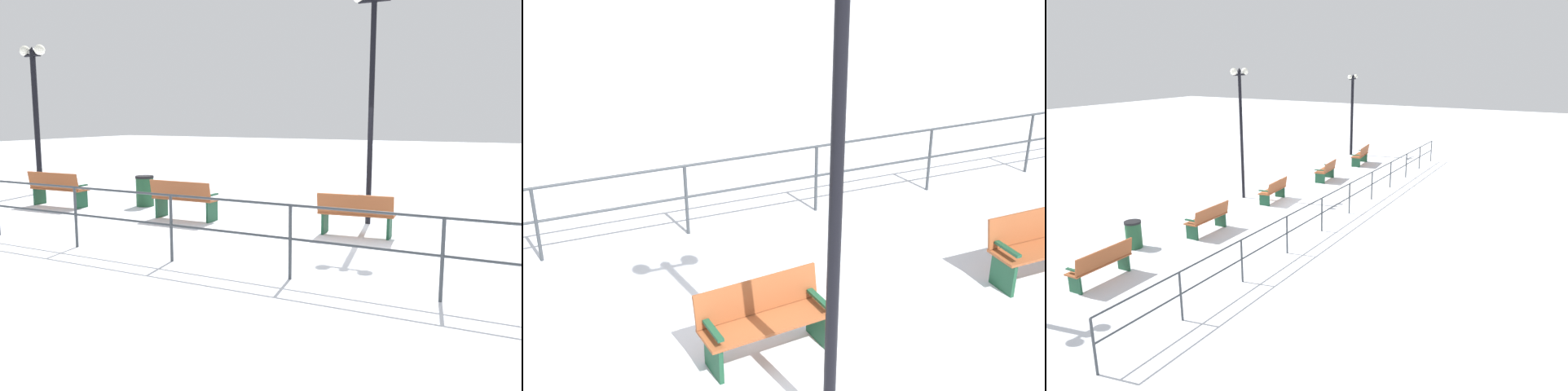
{
  "view_description": "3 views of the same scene",
  "coord_description": "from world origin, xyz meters",
  "views": [
    {
      "loc": [
        -9.82,
        -3.01,
        2.31
      ],
      "look_at": [
        -1.32,
        1.35,
        0.89
      ],
      "focal_mm": 37.04,
      "sensor_mm": 36.0,
      "label": 1
    },
    {
      "loc": [
        5.94,
        -2.26,
        4.72
      ],
      "look_at": [
        -2.52,
        1.31,
        0.6
      ],
      "focal_mm": 48.21,
      "sensor_mm": 36.0,
      "label": 2
    },
    {
      "loc": [
        -9.65,
        14.88,
        5.17
      ],
      "look_at": [
        -1.87,
        0.89,
        0.71
      ],
      "focal_mm": 33.82,
      "sensor_mm": 36.0,
      "label": 3
    }
  ],
  "objects": [
    {
      "name": "lamppost_near",
      "position": [
        1.36,
        -9.97,
        2.68
      ],
      "size": [
        0.23,
        1.0,
        4.38
      ],
      "color": "black",
      "rests_on": "ground"
    },
    {
      "name": "bench_nearest",
      "position": [
        -0.17,
        -7.82,
        0.5
      ],
      "size": [
        0.77,
        1.66,
        0.95
      ],
      "rotation": [
        0.0,
        0.0,
        0.14
      ],
      "color": "brown",
      "rests_on": "ground"
    },
    {
      "name": "ground_plane",
      "position": [
        0.0,
        0.0,
        0.0
      ],
      "size": [
        80.0,
        80.0,
        0.0
      ],
      "primitive_type": "plane",
      "color": "white",
      "rests_on": "ground"
    },
    {
      "name": "lamppost_middle",
      "position": [
        1.36,
        0.13,
        3.24
      ],
      "size": [
        0.25,
        0.91,
        4.86
      ],
      "color": "black",
      "rests_on": "ground"
    },
    {
      "name": "waterfront_railing",
      "position": [
        -3.04,
        0.0,
        0.74
      ],
      "size": [
        0.05,
        20.69,
        1.09
      ],
      "color": "#383D42",
      "rests_on": "ground"
    },
    {
      "name": "bench_fifth",
      "position": [
        -0.11,
        7.81,
        0.48
      ],
      "size": [
        0.55,
        1.65,
        0.89
      ],
      "rotation": [
        0.0,
        0.0,
        0.04
      ],
      "color": "brown",
      "rests_on": "ground"
    },
    {
      "name": "bench_second",
      "position": [
        -0.16,
        -3.91,
        0.45
      ],
      "size": [
        0.7,
        1.41,
        0.86
      ],
      "rotation": [
        0.0,
        0.0,
        0.11
      ],
      "color": "brown",
      "rests_on": "ground"
    },
    {
      "name": "bench_third",
      "position": [
        0.04,
        -0.01,
        0.44
      ],
      "size": [
        0.65,
        1.5,
        0.84
      ],
      "rotation": [
        0.0,
        0.0,
        0.1
      ],
      "color": "brown",
      "rests_on": "ground"
    },
    {
      "name": "bench_fourth",
      "position": [
        -0.09,
        3.9,
        0.48
      ],
      "size": [
        0.55,
        1.56,
        0.89
      ],
      "rotation": [
        0.0,
        0.0,
        0.02
      ],
      "color": "brown",
      "rests_on": "ground"
    },
    {
      "name": "trash_bin",
      "position": [
        0.97,
        5.87,
        0.4
      ],
      "size": [
        0.47,
        0.47,
        0.78
      ],
      "color": "#1E4C2D",
      "rests_on": "ground"
    }
  ]
}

